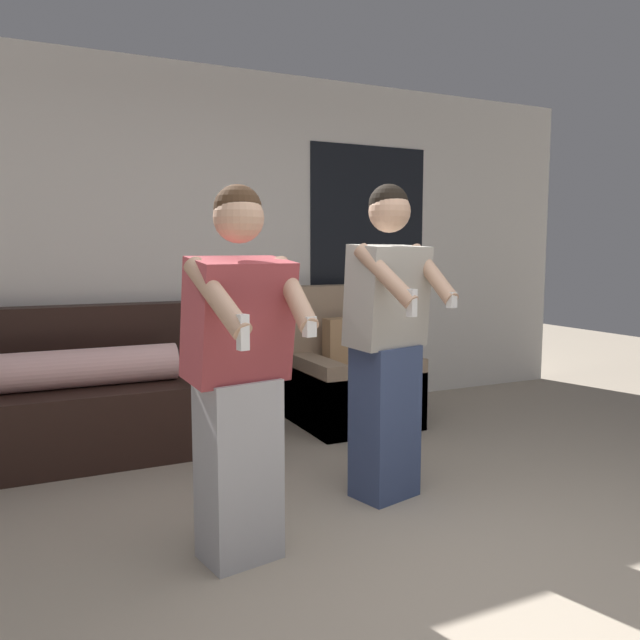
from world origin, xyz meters
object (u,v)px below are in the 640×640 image
object	(u,v)px
couch	(87,402)
armchair	(348,379)
person_right	(387,342)
person_left	(239,377)

from	to	relation	value
couch	armchair	bearing A→B (deg)	-2.53
armchair	person_right	xyz separation A→B (m)	(-0.51, -1.41, 0.51)
armchair	person_right	world-z (taller)	person_right
couch	person_left	bearing A→B (deg)	-75.86
person_right	person_left	bearing A→B (deg)	-160.42
person_left	couch	bearing A→B (deg)	104.14
couch	person_right	size ratio (longest dim) A/B	1.28
person_left	person_right	bearing A→B (deg)	19.58
armchair	person_left	world-z (taller)	person_left
couch	armchair	xyz separation A→B (m)	(1.88, -0.08, 0.00)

